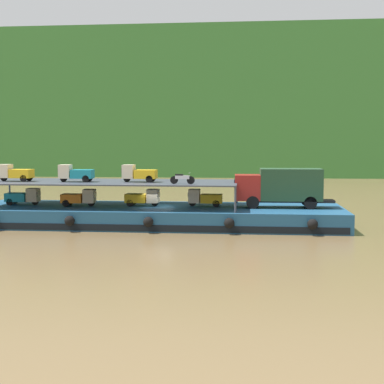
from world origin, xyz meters
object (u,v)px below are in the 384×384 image
object	(u,v)px
mini_truck_upper_stern	(15,173)
cargo_barge	(157,216)
mini_truck_lower_fore	(205,198)
mini_truck_upper_mid	(76,173)
mini_truck_lower_aft	(79,198)
mini_truck_lower_stern	(23,196)
motorcycle_upper_port	(182,178)
mini_truck_upper_fore	(139,173)
mini_truck_lower_mid	(143,197)
covered_lorry	(281,186)

from	to	relation	value
mini_truck_upper_stern	cargo_barge	bearing A→B (deg)	2.21
mini_truck_lower_fore	mini_truck_upper_mid	world-z (taller)	mini_truck_upper_mid
cargo_barge	mini_truck_upper_stern	size ratio (longest dim) A/B	10.63
mini_truck_lower_aft	mini_truck_lower_fore	xyz separation A→B (m)	(10.16, 0.85, 0.00)
mini_truck_lower_stern	mini_truck_upper_mid	world-z (taller)	mini_truck_upper_mid
mini_truck_lower_stern	motorcycle_upper_port	world-z (taller)	motorcycle_upper_port
mini_truck_upper_stern	motorcycle_upper_port	xyz separation A→B (m)	(13.92, -1.67, -0.26)
mini_truck_upper_fore	mini_truck_lower_mid	bearing A→B (deg)	73.06
mini_truck_lower_aft	mini_truck_lower_fore	bearing A→B (deg)	4.79
mini_truck_lower_stern	mini_truck_lower_aft	world-z (taller)	same
mini_truck_upper_stern	mini_truck_upper_mid	size ratio (longest dim) A/B	1.01
mini_truck_upper_fore	motorcycle_upper_port	bearing A→B (deg)	-26.05
mini_truck_lower_stern	mini_truck_lower_mid	world-z (taller)	same
covered_lorry	motorcycle_upper_port	bearing A→B (deg)	-162.50
mini_truck_lower_mid	mini_truck_upper_fore	distance (m)	2.11
mini_truck_lower_fore	mini_truck_upper_mid	xyz separation A→B (m)	(-10.32, -1.22, 2.00)
mini_truck_lower_fore	motorcycle_upper_port	distance (m)	3.57
cargo_barge	covered_lorry	xyz separation A→B (m)	(9.84, 0.27, 2.44)
cargo_barge	mini_truck_upper_fore	bearing A→B (deg)	-167.54
mini_truck_upper_mid	motorcycle_upper_port	world-z (taller)	mini_truck_upper_mid
covered_lorry	mini_truck_lower_stern	world-z (taller)	covered_lorry
mini_truck_lower_mid	mini_truck_upper_mid	distance (m)	5.75
mini_truck_lower_stern	mini_truck_lower_fore	distance (m)	15.06
covered_lorry	mini_truck_upper_fore	distance (m)	11.33
covered_lorry	mini_truck_upper_stern	xyz separation A→B (m)	(-21.49, -0.72, 1.00)
motorcycle_upper_port	mini_truck_lower_fore	bearing A→B (deg)	60.84
mini_truck_lower_aft	mini_truck_upper_stern	world-z (taller)	mini_truck_upper_stern
cargo_barge	mini_truck_upper_mid	distance (m)	7.41
mini_truck_lower_mid	mini_truck_lower_fore	size ratio (longest dim) A/B	1.01
mini_truck_upper_stern	mini_truck_upper_mid	world-z (taller)	same
mini_truck_upper_stern	motorcycle_upper_port	size ratio (longest dim) A/B	1.47
mini_truck_upper_mid	motorcycle_upper_port	size ratio (longest dim) A/B	1.45
mini_truck_upper_fore	motorcycle_upper_port	world-z (taller)	mini_truck_upper_fore
cargo_barge	mini_truck_upper_stern	world-z (taller)	mini_truck_upper_stern
motorcycle_upper_port	mini_truck_lower_aft	bearing A→B (deg)	167.78
mini_truck_upper_stern	mini_truck_upper_mid	distance (m)	5.12
mini_truck_lower_aft	mini_truck_lower_fore	distance (m)	10.20
mini_truck_upper_fore	motorcycle_upper_port	distance (m)	4.12
mini_truck_lower_aft	motorcycle_upper_port	bearing A→B (deg)	-12.22
covered_lorry	mini_truck_lower_mid	xyz separation A→B (m)	(-11.07, 0.07, -1.00)
mini_truck_lower_stern	mini_truck_upper_stern	xyz separation A→B (m)	(-0.38, -0.64, 2.00)
mini_truck_upper_mid	mini_truck_lower_stern	bearing A→B (deg)	170.27
cargo_barge	mini_truck_lower_aft	world-z (taller)	mini_truck_lower_aft
covered_lorry	mini_truck_lower_fore	xyz separation A→B (m)	(-6.06, 0.33, -1.00)
mini_truck_lower_mid	mini_truck_lower_fore	distance (m)	5.02
mini_truck_lower_aft	mini_truck_upper_fore	xyz separation A→B (m)	(4.95, -0.06, 2.00)
mini_truck_lower_stern	mini_truck_upper_mid	size ratio (longest dim) A/B	1.00
mini_truck_upper_mid	mini_truck_upper_fore	xyz separation A→B (m)	(5.11, 0.31, 0.00)
cargo_barge	mini_truck_lower_mid	bearing A→B (deg)	164.99
mini_truck_lower_stern	motorcycle_upper_port	bearing A→B (deg)	-9.70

